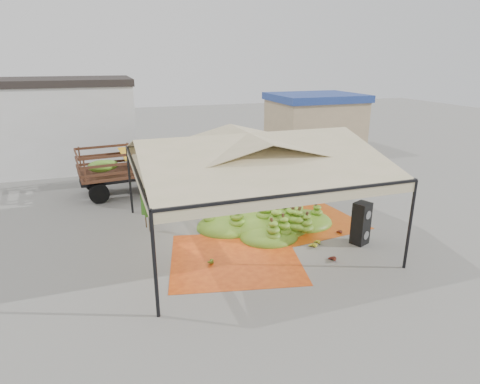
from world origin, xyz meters
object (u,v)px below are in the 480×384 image
object	(u,v)px
vendor	(244,189)
truck_right	(275,157)
speaker_stack	(361,223)
truck_left	(156,161)
banana_heap	(269,211)

from	to	relation	value
vendor	truck_right	xyz separation A→B (m)	(3.25, 3.94, 0.34)
speaker_stack	truck_left	distance (m)	11.03
speaker_stack	banana_heap	bearing A→B (deg)	110.36
speaker_stack	truck_right	bearing A→B (deg)	64.08
speaker_stack	truck_right	xyz separation A→B (m)	(0.42, 8.80, 0.47)
speaker_stack	vendor	world-z (taller)	vendor
truck_left	truck_right	bearing A→B (deg)	-9.43
speaker_stack	vendor	distance (m)	5.63
banana_heap	truck_right	bearing A→B (deg)	64.35
vendor	truck_left	xyz separation A→B (m)	(-3.34, 4.26, 0.54)
truck_right	vendor	bearing A→B (deg)	-111.28
vendor	truck_left	world-z (taller)	truck_left
truck_left	truck_right	world-z (taller)	truck_left
speaker_stack	vendor	bearing A→B (deg)	97.01
truck_left	speaker_stack	bearing A→B (deg)	-62.58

